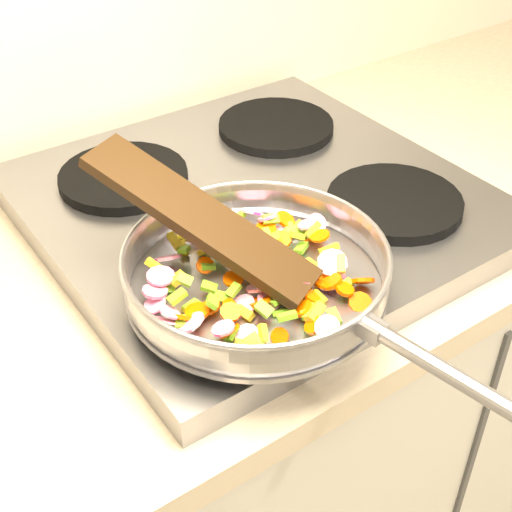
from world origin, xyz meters
TOP-DOWN VIEW (x-y plane):
  - base_cabinet at (0.00, 1.67)m, footprint 3.00×0.65m
  - cooktop at (-0.70, 1.67)m, footprint 0.60×0.60m
  - grate_fl at (-0.84, 1.52)m, footprint 0.19×0.19m
  - grate_fr at (-0.56, 1.52)m, footprint 0.19×0.19m
  - grate_bl at (-0.84, 1.81)m, footprint 0.19×0.19m
  - grate_br at (-0.56, 1.81)m, footprint 0.19×0.19m
  - saute_pan at (-0.83, 1.48)m, footprint 0.34×0.51m
  - vegetable_heap at (-0.83, 1.48)m, footprint 0.27×0.29m
  - wooden_spatula at (-0.87, 1.54)m, footprint 0.19×0.29m

SIDE VIEW (x-z plane):
  - base_cabinet at x=0.00m, z-range 0.00..0.86m
  - cooktop at x=-0.70m, z-range 0.90..0.94m
  - grate_fl at x=-0.84m, z-range 0.94..0.96m
  - grate_fr at x=-0.56m, z-range 0.94..0.96m
  - grate_bl at x=-0.84m, z-range 0.94..0.96m
  - grate_br at x=-0.56m, z-range 0.94..0.96m
  - vegetable_heap at x=-0.83m, z-range 0.95..1.00m
  - saute_pan at x=-0.83m, z-range 0.96..1.01m
  - wooden_spatula at x=-0.87m, z-range 0.97..1.09m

